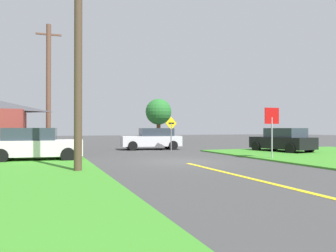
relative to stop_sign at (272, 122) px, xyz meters
The scene contains 10 objects.
ground_plane 5.31m from the stop_sign, behind, with size 120.00×120.00×0.00m, color #3C3C3C.
lane_stripe_center 8.99m from the stop_sign, 123.93° to the right, with size 0.20×14.00×0.01m, color yellow.
stop_sign is the anchor object (origin of this frame).
car_approaching_junction 10.32m from the stop_sign, 108.79° to the left, with size 4.65×2.45×1.62m.
car_on_crossroad 5.44m from the stop_sign, 43.59° to the left, with size 2.70×4.36×1.62m.
parked_car_near_building 11.94m from the stop_sign, 163.29° to the left, with size 4.44×2.33×1.62m.
utility_pole_near 10.32m from the stop_sign, behind, with size 1.80×0.34×8.62m.
utility_pole_mid 16.06m from the stop_sign, 132.67° to the left, with size 1.80×0.34×9.27m.
direction_sign 7.85m from the stop_sign, 110.10° to the left, with size 0.90×0.19×2.41m.
oak_tree_left 20.77m from the stop_sign, 87.08° to the left, with size 2.93×2.93×4.96m.
Camera 1 is at (-6.10, -14.31, 1.59)m, focal length 34.45 mm.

